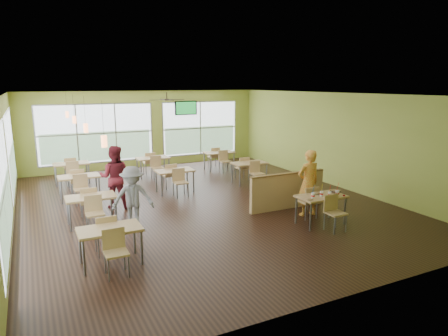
{
  "coord_description": "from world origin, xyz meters",
  "views": [
    {
      "loc": [
        -4.44,
        -10.57,
        3.51
      ],
      "look_at": [
        0.47,
        -0.59,
        1.14
      ],
      "focal_mm": 32.0,
      "sensor_mm": 36.0,
      "label": 1
    }
  ],
  "objects_px": {
    "main_table": "(321,200)",
    "half_wall_divider": "(287,191)",
    "man_plaid": "(308,183)",
    "food_basket": "(336,191)"
  },
  "relations": [
    {
      "from": "half_wall_divider",
      "to": "man_plaid",
      "type": "height_order",
      "value": "man_plaid"
    },
    {
      "from": "half_wall_divider",
      "to": "food_basket",
      "type": "xyz_separation_m",
      "value": [
        0.51,
        -1.39,
        0.26
      ]
    },
    {
      "from": "main_table",
      "to": "man_plaid",
      "type": "relative_size",
      "value": 0.85
    },
    {
      "from": "main_table",
      "to": "half_wall_divider",
      "type": "xyz_separation_m",
      "value": [
        0.0,
        1.45,
        -0.11
      ]
    },
    {
      "from": "food_basket",
      "to": "half_wall_divider",
      "type": "bearing_deg",
      "value": 110.31
    },
    {
      "from": "main_table",
      "to": "half_wall_divider",
      "type": "height_order",
      "value": "half_wall_divider"
    },
    {
      "from": "man_plaid",
      "to": "food_basket",
      "type": "relative_size",
      "value": 6.71
    },
    {
      "from": "half_wall_divider",
      "to": "man_plaid",
      "type": "bearing_deg",
      "value": -79.25
    },
    {
      "from": "man_plaid",
      "to": "food_basket",
      "type": "distance_m",
      "value": 0.76
    },
    {
      "from": "main_table",
      "to": "food_basket",
      "type": "distance_m",
      "value": 0.54
    }
  ]
}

